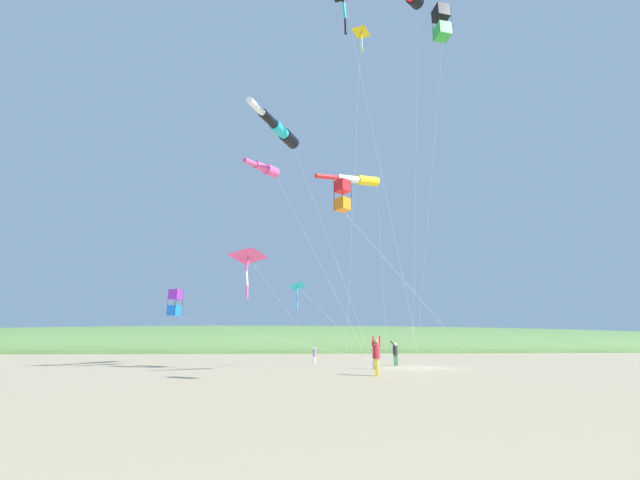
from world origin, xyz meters
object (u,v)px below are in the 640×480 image
(person_bystander_far, at_px, (377,354))
(kite_box_purple_drifting, at_px, (442,23))
(person_adult_flyer, at_px, (395,352))
(person_child_grey_jacket, at_px, (375,355))
(person_child_green_jacket, at_px, (315,354))
(kite_windsock_white_trailing, at_px, (280,130))
(kite_windsock_teal_far_right, at_px, (357,180))
(kite_delta_small_distant, at_px, (248,257))
(kite_delta_rainbow_low_near, at_px, (361,35))
(kite_box_orange_high_right, at_px, (343,196))
(kite_windsock_checkered_midright, at_px, (266,169))
(kite_box_long_streamer_right, at_px, (175,303))
(kite_delta_long_streamer_left, at_px, (297,287))

(person_bystander_far, xyz_separation_m, kite_box_purple_drifting, (-1.83, -3.78, 17.31))
(person_adult_flyer, distance_m, person_child_grey_jacket, 4.54)
(person_child_green_jacket, relative_size, kite_windsock_white_trailing, 0.08)
(kite_windsock_teal_far_right, bearing_deg, kite_delta_small_distant, 50.83)
(kite_delta_rainbow_low_near, relative_size, kite_box_orange_high_right, 2.18)
(kite_windsock_white_trailing, relative_size, kite_box_orange_high_right, 1.68)
(kite_delta_rainbow_low_near, bearing_deg, person_bystander_far, 175.25)
(kite_windsock_checkered_midright, relative_size, kite_delta_small_distant, 1.29)
(kite_box_long_streamer_right, bearing_deg, person_child_green_jacket, -58.47)
(person_child_green_jacket, bearing_deg, kite_box_long_streamer_right, 121.53)
(kite_box_purple_drifting, relative_size, kite_windsock_teal_far_right, 1.90)
(person_child_grey_jacket, bearing_deg, person_bystander_far, 167.48)
(person_child_green_jacket, xyz_separation_m, kite_delta_small_distant, (-8.60, 4.81, 5.79))
(person_bystander_far, height_order, kite_windsock_teal_far_right, kite_windsock_teal_far_right)
(person_child_green_jacket, height_order, kite_windsock_teal_far_right, kite_windsock_teal_far_right)
(kite_windsock_checkered_midright, distance_m, kite_delta_long_streamer_left, 9.57)
(kite_box_orange_high_right, bearing_deg, person_adult_flyer, -22.82)
(person_adult_flyer, xyz_separation_m, kite_windsock_checkered_midright, (-0.02, 9.35, 13.28))
(person_bystander_far, bearing_deg, kite_delta_rainbow_low_near, -4.75)
(person_child_grey_jacket, bearing_deg, kite_delta_long_streamer_left, 64.96)
(person_adult_flyer, relative_size, person_bystander_far, 0.94)
(kite_windsock_checkered_midright, xyz_separation_m, kite_box_orange_high_right, (-13.77, -3.55, -7.20))
(kite_box_purple_drifting, xyz_separation_m, kite_delta_small_distant, (6.48, 10.27, -11.83))
(kite_box_purple_drifting, bearing_deg, kite_windsock_white_trailing, 49.34)
(kite_box_orange_high_right, bearing_deg, person_child_grey_jacket, -19.03)
(person_child_grey_jacket, relative_size, kite_delta_long_streamer_left, 0.27)
(kite_windsock_white_trailing, bearing_deg, kite_box_orange_high_right, -166.09)
(person_bystander_far, relative_size, kite_windsock_white_trailing, 0.11)
(person_child_green_jacket, relative_size, kite_windsock_checkered_midright, 0.09)
(kite_windsock_white_trailing, distance_m, kite_delta_small_distant, 9.23)
(kite_box_long_streamer_right, bearing_deg, kite_box_purple_drifting, -121.87)
(person_child_grey_jacket, distance_m, kite_box_orange_high_right, 12.20)
(kite_box_orange_high_right, bearing_deg, kite_box_long_streamer_right, 36.16)
(person_adult_flyer, distance_m, kite_windsock_teal_far_right, 13.37)
(kite_box_orange_high_right, bearing_deg, kite_windsock_teal_far_right, -18.33)
(kite_windsock_teal_far_right, xyz_separation_m, kite_box_long_streamer_right, (7.50, 10.42, -5.70))
(kite_windsock_teal_far_right, bearing_deg, person_child_green_jacket, 4.12)
(person_bystander_far, relative_size, kite_delta_small_distant, 0.16)
(person_child_grey_jacket, xyz_separation_m, kite_delta_rainbow_low_near, (-3.19, 0.99, 19.73))
(person_child_green_jacket, bearing_deg, kite_delta_long_streamer_left, 163.78)
(kite_box_orange_high_right, relative_size, kite_delta_small_distant, 0.85)
(person_child_green_jacket, distance_m, kite_delta_small_distant, 11.43)
(kite_windsock_teal_far_right, xyz_separation_m, kite_windsock_white_trailing, (5.59, 4.08, 5.80))
(person_child_green_jacket, distance_m, person_child_grey_jacket, 8.52)
(person_adult_flyer, relative_size, kite_box_long_streamer_right, 0.11)
(kite_delta_long_streamer_left, height_order, kite_delta_small_distant, kite_delta_small_distant)
(person_child_grey_jacket, height_order, kite_delta_small_distant, kite_delta_small_distant)
(kite_box_purple_drifting, height_order, kite_windsock_white_trailing, kite_box_purple_drifting)
(kite_windsock_teal_far_right, distance_m, kite_delta_rainbow_low_near, 11.05)
(person_bystander_far, bearing_deg, person_child_grey_jacket, -12.52)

